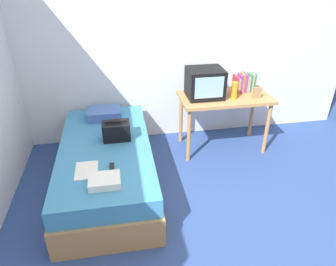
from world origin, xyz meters
TOP-DOWN VIEW (x-y plane):
  - ground_plane at (0.00, 0.00)m, footprint 8.00×8.00m
  - wall_back at (0.00, 2.00)m, footprint 5.20×0.10m
  - bed at (-0.91, 0.89)m, footprint 1.00×2.00m
  - desk at (0.63, 1.46)m, footprint 1.16×0.60m
  - tv at (0.35, 1.49)m, footprint 0.44×0.39m
  - water_bottle at (0.70, 1.35)m, footprint 0.08×0.08m
  - book_row at (0.91, 1.58)m, footprint 0.28×0.17m
  - picture_frame at (0.99, 1.32)m, footprint 0.11×0.02m
  - pillow at (-0.91, 1.58)m, footprint 0.41×0.30m
  - handbag at (-0.77, 1.01)m, footprint 0.30×0.20m
  - magazine at (-1.08, 0.46)m, footprint 0.21×0.29m
  - remote_dark at (-0.84, 0.44)m, footprint 0.04×0.16m
  - folded_towel at (-0.90, 0.22)m, footprint 0.28×0.22m

SIDE VIEW (x-z plane):
  - ground_plane at x=0.00m, z-range 0.00..0.00m
  - bed at x=-0.91m, z-range 0.00..0.52m
  - magazine at x=-1.08m, z-range 0.53..0.53m
  - remote_dark at x=-0.84m, z-range 0.53..0.55m
  - folded_towel at x=-0.90m, z-range 0.53..0.60m
  - pillow at x=-0.91m, z-range 0.53..0.64m
  - handbag at x=-0.77m, z-range 0.52..0.74m
  - desk at x=0.63m, z-range 0.28..1.04m
  - picture_frame at x=0.99m, z-range 0.76..0.90m
  - water_bottle at x=0.70m, z-range 0.76..0.98m
  - book_row at x=0.91m, z-range 0.75..1.00m
  - tv at x=0.35m, z-range 0.76..1.12m
  - wall_back at x=0.00m, z-range 0.00..2.60m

